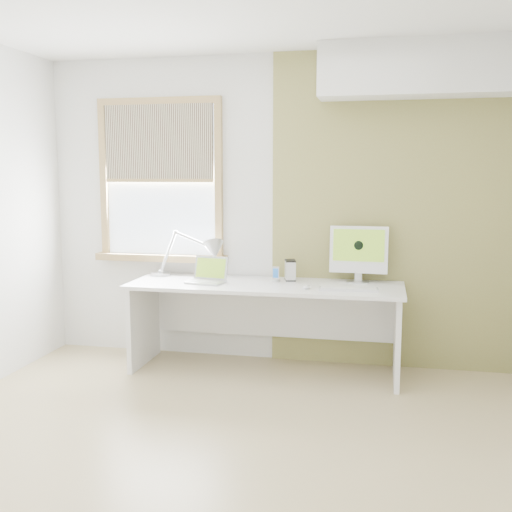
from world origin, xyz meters
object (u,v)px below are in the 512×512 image
(imac, at_px, (359,251))
(laptop, at_px, (208,276))
(desk, at_px, (266,306))
(external_drive, at_px, (290,270))
(desk_lamp, at_px, (204,253))

(imac, bearing_deg, laptop, -167.61)
(desk, xyz_separation_m, laptop, (-0.47, -0.09, 0.25))
(desk, xyz_separation_m, external_drive, (0.17, 0.13, 0.28))
(desk, relative_size, laptop, 6.77)
(laptop, distance_m, external_drive, 0.68)
(desk, height_order, laptop, laptop)
(desk, bearing_deg, desk_lamp, 167.66)
(desk, bearing_deg, imac, 13.28)
(desk, xyz_separation_m, imac, (0.73, 0.17, 0.45))
(desk, height_order, imac, imac)
(desk, relative_size, desk_lamp, 3.10)
(desk, relative_size, external_drive, 12.80)
(external_drive, bearing_deg, laptop, -160.86)
(external_drive, relative_size, imac, 0.37)
(desk_lamp, distance_m, external_drive, 0.75)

